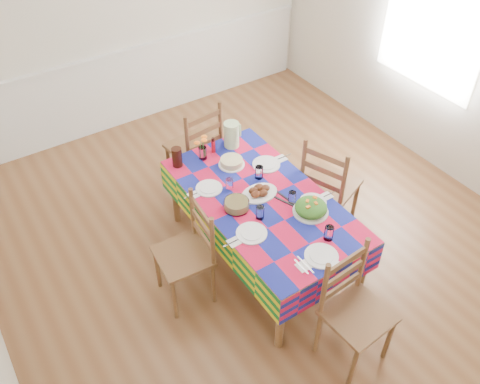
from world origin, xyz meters
name	(u,v)px	position (x,y,z in m)	size (l,w,h in m)	color
room	(262,117)	(0.00, 0.00, 1.35)	(4.58, 5.08, 2.78)	brown
wainscot	(138,81)	(0.00, 2.48, 0.49)	(4.41, 0.06, 0.92)	white
window_right	(435,18)	(2.23, 0.30, 1.50)	(1.40, 1.40, 0.00)	white
dining_table	(262,205)	(-0.09, -0.18, 0.62)	(0.96, 1.79, 0.70)	brown
setting_near_head	(324,248)	(-0.05, -0.88, 0.72)	(0.40, 0.27, 0.12)	white
setting_left_near	(254,226)	(-0.34, -0.42, 0.72)	(0.43, 0.26, 0.11)	white
setting_left_far	(216,187)	(-0.35, 0.13, 0.72)	(0.41, 0.24, 0.11)	white
setting_right_near	(306,200)	(0.17, -0.40, 0.72)	(0.41, 0.24, 0.11)	white
setting_right_far	(264,167)	(0.14, 0.12, 0.72)	(0.46, 0.27, 0.12)	white
meat_platter	(259,192)	(-0.08, -0.12, 0.72)	(0.32, 0.23, 0.06)	white
salad_platter	(311,208)	(0.13, -0.51, 0.74)	(0.28, 0.28, 0.12)	white
pasta_bowl	(237,205)	(-0.33, -0.16, 0.73)	(0.20, 0.20, 0.07)	white
cake	(232,162)	(-0.07, 0.33, 0.73)	(0.23, 0.23, 0.06)	white
serving_utensils	(283,198)	(0.04, -0.27, 0.70)	(0.12, 0.27, 0.01)	black
flower_vase	(202,150)	(-0.23, 0.55, 0.79)	(0.14, 0.12, 0.23)	white
hot_sauce	(213,145)	(-0.10, 0.58, 0.77)	(0.04, 0.04, 0.15)	red
green_pitcher	(231,135)	(0.09, 0.57, 0.82)	(0.14, 0.14, 0.24)	#C0E2A0
tea_pitcher	(177,157)	(-0.46, 0.58, 0.79)	(0.09, 0.09, 0.18)	black
name_card	(336,265)	(-0.07, -1.04, 0.70)	(0.08, 0.02, 0.02)	white
chair_near	(354,311)	(-0.09, -1.30, 0.48)	(0.46, 0.44, 0.98)	brown
chair_far	(196,148)	(-0.09, 0.94, 0.50)	(0.50, 0.48, 1.02)	brown
chair_left	(188,254)	(-0.80, -0.18, 0.47)	(0.43, 0.45, 0.95)	brown
chair_right	(328,186)	(0.62, -0.19, 0.50)	(0.56, 0.57, 1.02)	brown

